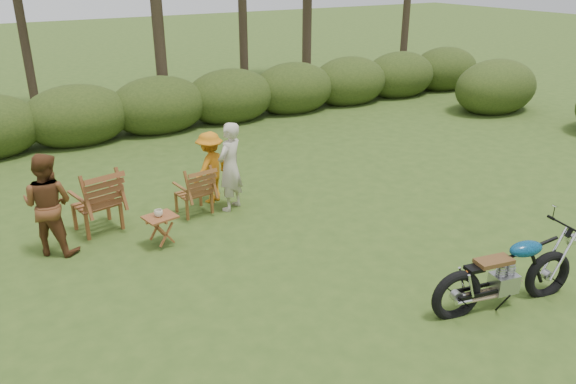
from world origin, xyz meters
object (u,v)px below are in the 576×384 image
motorcycle (500,304)px  lawn_chair_right (195,213)px  cup (158,213)px  side_table (161,231)px  lawn_chair_left (100,229)px  adult_b (56,251)px  child (212,201)px  adult_a (232,208)px

motorcycle → lawn_chair_right: bearing=126.9°
motorcycle → cup: bearing=140.9°
lawn_chair_right → side_table: 1.26m
lawn_chair_left → adult_b: size_ratio=0.68×
child → adult_a: bearing=82.2°
lawn_chair_right → cup: cup is taller
motorcycle → child: bearing=120.8°
child → motorcycle: bearing=83.8°
motorcycle → side_table: motorcycle is taller
motorcycle → child: (-1.82, 4.94, 0.00)m
side_table → adult_b: bearing=156.4°
lawn_chair_left → cup: 1.37m
lawn_chair_right → adult_a: 0.65m
cup → child: 1.89m
adult_b → lawn_chair_right: bearing=-135.3°
lawn_chair_right → child: child is taller
lawn_chair_left → adult_a: size_ratio=0.68×
lawn_chair_right → side_table: side_table is taller
side_table → adult_a: adult_a is taller
adult_b → lawn_chair_left: bearing=-111.5°
lawn_chair_right → adult_b: bearing=-0.5°
lawn_chair_right → adult_b: (-2.32, -0.24, 0.00)m
lawn_chair_left → adult_a: adult_a is taller
lawn_chair_right → child: 0.56m
side_table → lawn_chair_right: bearing=44.8°
cup → adult_b: (-1.43, 0.63, -0.54)m
lawn_chair_right → lawn_chair_left: lawn_chair_left is taller
adult_a → motorcycle: bearing=78.6°
lawn_chair_right → lawn_chair_left: size_ratio=0.82×
motorcycle → lawn_chair_left: 6.17m
child → adult_b: bearing=-15.1°
motorcycle → cup: cup is taller
motorcycle → adult_b: bearing=147.1°
lawn_chair_left → child: size_ratio=0.82×
adult_a → child: 0.51m
motorcycle → lawn_chair_right: motorcycle is taller
cup → side_table: bearing=-18.0°
lawn_chair_right → cup: size_ratio=6.70×
motorcycle → side_table: 4.91m
lawn_chair_left → adult_b: 0.86m
lawn_chair_left → cup: size_ratio=8.13×
lawn_chair_right → child: (0.47, 0.32, 0.00)m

